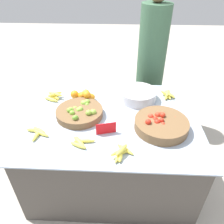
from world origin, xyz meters
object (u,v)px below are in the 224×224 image
at_px(tomato_basket, 161,124).
at_px(price_sign, 106,128).
at_px(metal_bowl, 138,95).
at_px(vendor_person, 151,66).
at_px(lime_bowl, 80,112).

xyz_separation_m(tomato_basket, price_sign, (-0.43, -0.08, 0.01)).
xyz_separation_m(tomato_basket, metal_bowl, (-0.16, 0.43, 0.01)).
bearing_deg(metal_bowl, vendor_person, 74.51).
bearing_deg(metal_bowl, price_sign, -117.66).
distance_m(tomato_basket, price_sign, 0.44).
xyz_separation_m(metal_bowl, price_sign, (-0.27, -0.51, -0.00)).
height_order(price_sign, vendor_person, vendor_person).
bearing_deg(lime_bowl, price_sign, -42.55).
distance_m(lime_bowl, price_sign, 0.33).
distance_m(lime_bowl, metal_bowl, 0.58).
relative_size(tomato_basket, price_sign, 2.78).
xyz_separation_m(lime_bowl, tomato_basket, (0.67, -0.14, 0.01)).
bearing_deg(tomato_basket, price_sign, -169.32).
relative_size(tomato_basket, metal_bowl, 1.22).
distance_m(metal_bowl, price_sign, 0.57).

